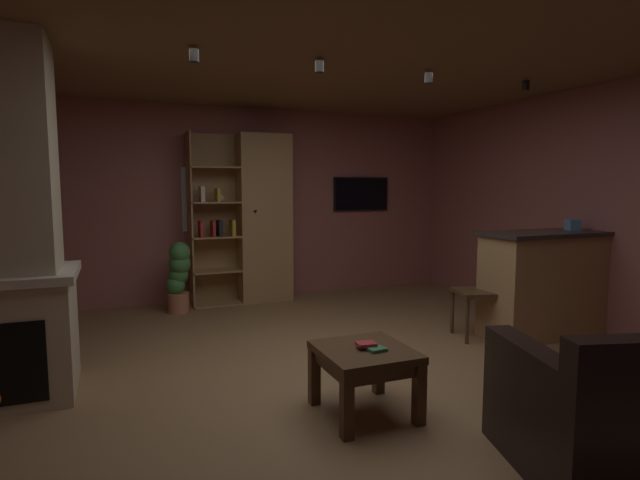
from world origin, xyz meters
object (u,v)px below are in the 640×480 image
object	(u,v)px
table_book_1	(366,344)
wall_mounted_tv	(361,194)
kitchen_bar_counter	(554,283)
tissue_box	(573,225)
coffee_table	(365,362)
table_book_0	(377,349)
bookshelf_cabinet	(257,219)
dining_chair	(486,285)
potted_floor_plant	(179,275)

from	to	relation	value
table_book_1	wall_mounted_tv	world-z (taller)	wall_mounted_tv
kitchen_bar_counter	tissue_box	distance (m)	0.62
coffee_table	table_book_0	xyz separation A→B (m)	(0.05, -0.08, 0.10)
table_book_0	tissue_box	bearing A→B (deg)	19.73
bookshelf_cabinet	kitchen_bar_counter	distance (m)	3.57
table_book_1	table_book_0	bearing A→B (deg)	-60.94
dining_chair	potted_floor_plant	world-z (taller)	dining_chair
kitchen_bar_counter	wall_mounted_tv	size ratio (longest dim) A/B	1.84
tissue_box	table_book_1	world-z (taller)	tissue_box
dining_chair	wall_mounted_tv	distance (m)	2.79
potted_floor_plant	kitchen_bar_counter	bearing A→B (deg)	-34.09
table_book_0	bookshelf_cabinet	bearing A→B (deg)	87.13
coffee_table	dining_chair	world-z (taller)	dining_chair
kitchen_bar_counter	tissue_box	world-z (taller)	tissue_box
bookshelf_cabinet	dining_chair	xyz separation A→B (m)	(1.66, -2.44, -0.55)
dining_chair	wall_mounted_tv	world-z (taller)	wall_mounted_tv
bookshelf_cabinet	table_book_0	size ratio (longest dim) A/B	18.79
coffee_table	table_book_1	distance (m)	0.12
bookshelf_cabinet	coffee_table	xyz separation A→B (m)	(-0.23, -3.52, -0.72)
coffee_table	table_book_0	distance (m)	0.14
table_book_1	tissue_box	bearing A→B (deg)	18.19
wall_mounted_tv	table_book_1	bearing A→B (deg)	-116.02
kitchen_bar_counter	table_book_0	bearing A→B (deg)	-158.75
bookshelf_cabinet	wall_mounted_tv	distance (m)	1.65
coffee_table	potted_floor_plant	size ratio (longest dim) A/B	0.72
tissue_box	dining_chair	bearing A→B (deg)	170.78
table_book_1	wall_mounted_tv	distance (m)	4.26
tissue_box	table_book_0	xyz separation A→B (m)	(-2.80, -1.00, -0.65)
potted_floor_plant	coffee_table	bearing A→B (deg)	-75.87
table_book_1	potted_floor_plant	distance (m)	3.36
coffee_table	wall_mounted_tv	distance (m)	4.29
bookshelf_cabinet	potted_floor_plant	world-z (taller)	bookshelf_cabinet
kitchen_bar_counter	dining_chair	size ratio (longest dim) A/B	1.70
kitchen_bar_counter	wall_mounted_tv	world-z (taller)	wall_mounted_tv
bookshelf_cabinet	tissue_box	size ratio (longest dim) A/B	18.06
coffee_table	table_book_1	xyz separation A→B (m)	(0.01, -0.01, 0.12)
tissue_box	coffee_table	size ratio (longest dim) A/B	0.20
tissue_box	table_book_0	distance (m)	3.04
kitchen_bar_counter	dining_chair	distance (m)	0.74
potted_floor_plant	wall_mounted_tv	xyz separation A→B (m)	(2.65, 0.49, 0.94)
kitchen_bar_counter	table_book_1	world-z (taller)	kitchen_bar_counter
wall_mounted_tv	potted_floor_plant	bearing A→B (deg)	-169.56
tissue_box	dining_chair	size ratio (longest dim) A/B	0.13
coffee_table	table_book_0	bearing A→B (deg)	-58.83
table_book_0	dining_chair	distance (m)	2.18
kitchen_bar_counter	bookshelf_cabinet	bearing A→B (deg)	132.56
table_book_1	potted_floor_plant	size ratio (longest dim) A/B	0.15
coffee_table	wall_mounted_tv	bearing A→B (deg)	63.85
table_book_1	dining_chair	xyz separation A→B (m)	(1.88, 1.09, 0.05)
coffee_table	potted_floor_plant	xyz separation A→B (m)	(-0.82, 3.25, 0.10)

